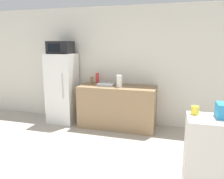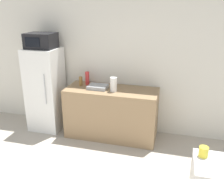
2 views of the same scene
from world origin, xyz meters
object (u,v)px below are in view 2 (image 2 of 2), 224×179
object	(u,v)px
refrigerator	(46,90)
paper_towel_roll	(114,84)
jar	(204,152)
bottle_short	(81,81)
bottle_tall	(87,78)
microwave	(41,41)

from	to	relation	value
refrigerator	paper_towel_roll	bearing A→B (deg)	-3.75
refrigerator	jar	bearing A→B (deg)	-35.00
bottle_short	jar	bearing A→B (deg)	-44.46
refrigerator	paper_towel_roll	size ratio (longest dim) A/B	6.31
bottle_tall	jar	world-z (taller)	bottle_tall
refrigerator	bottle_short	world-z (taller)	refrigerator
refrigerator	microwave	world-z (taller)	microwave
bottle_short	microwave	bearing A→B (deg)	-174.34
jar	paper_towel_roll	world-z (taller)	paper_towel_roll
jar	paper_towel_roll	bearing A→B (deg)	126.45
bottle_tall	jar	distance (m)	2.78
bottle_short	bottle_tall	bearing A→B (deg)	37.46
bottle_tall	refrigerator	bearing A→B (deg)	-169.73
jar	paper_towel_roll	xyz separation A→B (m)	(-1.33, 1.80, -0.03)
bottle_short	jar	size ratio (longest dim) A/B	1.75
bottle_tall	paper_towel_roll	world-z (taller)	paper_towel_roll
refrigerator	paper_towel_roll	xyz separation A→B (m)	(1.37, -0.09, 0.25)
microwave	bottle_short	world-z (taller)	microwave
bottle_tall	bottle_short	xyz separation A→B (m)	(-0.10, -0.08, -0.04)
bottle_short	paper_towel_roll	xyz separation A→B (m)	(0.67, -0.16, 0.04)
refrigerator	paper_towel_roll	world-z (taller)	refrigerator
bottle_tall	jar	xyz separation A→B (m)	(1.90, -2.04, 0.03)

